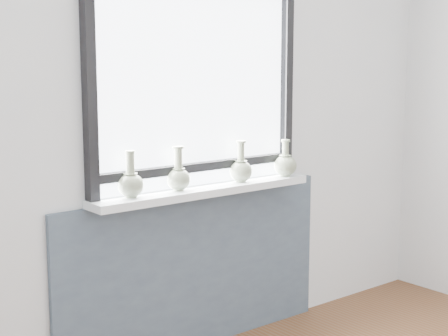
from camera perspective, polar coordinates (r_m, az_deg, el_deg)
back_wall at (r=3.61m, az=-2.60°, el=4.91°), size 3.60×0.02×2.60m
apron_panel at (r=3.75m, az=-2.23°, el=-8.50°), size 1.70×0.03×0.86m
windowsill at (r=3.58m, az=-1.60°, el=-1.90°), size 1.32×0.18×0.04m
window at (r=3.57m, az=-2.26°, el=7.14°), size 1.30×0.06×1.05m
vase_a at (r=3.33m, az=-7.77°, el=-1.21°), size 0.13×0.13×0.23m
vase_b at (r=3.48m, az=-3.80°, el=-0.71°), size 0.12×0.12×0.23m
vase_c at (r=3.72m, az=1.42°, el=-0.09°), size 0.12×0.12×0.23m
vase_d at (r=3.91m, az=5.12°, el=0.32°), size 0.13×0.13×0.21m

